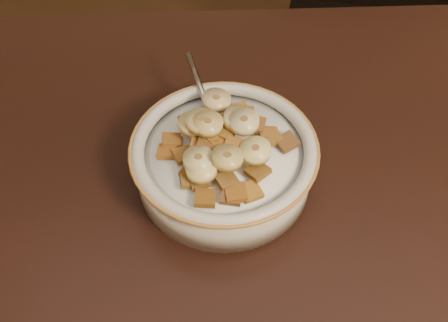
{
  "coord_description": "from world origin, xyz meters",
  "views": [
    {
      "loc": [
        -0.19,
        -0.21,
        1.19
      ],
      "look_at": [
        -0.17,
        0.13,
        0.78
      ],
      "focal_mm": 40.0,
      "sensor_mm": 36.0,
      "label": 1
    }
  ],
  "objects_px": {
    "chair": "(387,45)",
    "cereal_bowl": "(224,165)",
    "spoon": "(215,129)",
    "table": "(404,287)"
  },
  "relations": [
    {
      "from": "chair",
      "to": "spoon",
      "type": "bearing_deg",
      "value": -113.7
    },
    {
      "from": "chair",
      "to": "cereal_bowl",
      "type": "height_order",
      "value": "chair"
    },
    {
      "from": "table",
      "to": "cereal_bowl",
      "type": "distance_m",
      "value": 0.22
    },
    {
      "from": "table",
      "to": "cereal_bowl",
      "type": "bearing_deg",
      "value": 143.45
    },
    {
      "from": "table",
      "to": "spoon",
      "type": "bearing_deg",
      "value": 139.02
    },
    {
      "from": "cereal_bowl",
      "to": "spoon",
      "type": "xyz_separation_m",
      "value": [
        -0.01,
        0.03,
        0.03
      ]
    },
    {
      "from": "spoon",
      "to": "chair",
      "type": "bearing_deg",
      "value": -143.42
    },
    {
      "from": "cereal_bowl",
      "to": "chair",
      "type": "bearing_deg",
      "value": 54.58
    },
    {
      "from": "cereal_bowl",
      "to": "spoon",
      "type": "height_order",
      "value": "spoon"
    },
    {
      "from": "chair",
      "to": "cereal_bowl",
      "type": "xyz_separation_m",
      "value": [
        -0.37,
        -0.53,
        0.26
      ]
    }
  ]
}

